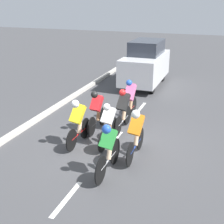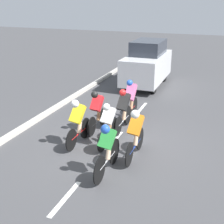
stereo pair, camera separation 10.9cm
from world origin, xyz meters
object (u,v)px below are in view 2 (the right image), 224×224
(support_car, at_px, (147,64))
(cyclist_pink, at_px, (131,98))
(cyclist_yellow, at_px, (78,120))
(cyclist_white, at_px, (108,123))
(cyclist_orange, at_px, (135,132))
(cyclist_black, at_px, (124,108))
(cyclist_green, at_px, (107,147))
(cyclist_red, at_px, (97,109))

(support_car, bearing_deg, cyclist_pink, 97.56)
(cyclist_yellow, height_order, cyclist_white, cyclist_yellow)
(cyclist_white, bearing_deg, support_car, -84.69)
(cyclist_orange, distance_m, cyclist_pink, 2.98)
(cyclist_black, height_order, cyclist_pink, cyclist_pink)
(cyclist_orange, bearing_deg, cyclist_yellow, -6.06)
(cyclist_orange, relative_size, support_car, 0.44)
(cyclist_yellow, bearing_deg, cyclist_pink, -107.71)
(cyclist_orange, height_order, support_car, support_car)
(cyclist_black, relative_size, cyclist_pink, 1.03)
(cyclist_green, height_order, cyclist_orange, cyclist_orange)
(cyclist_pink, bearing_deg, support_car, -82.44)
(cyclist_yellow, height_order, support_car, support_car)
(cyclist_orange, distance_m, cyclist_black, 1.95)
(cyclist_green, height_order, cyclist_black, cyclist_black)
(cyclist_orange, xyz_separation_m, cyclist_red, (1.73, -1.37, -0.03))
(cyclist_yellow, xyz_separation_m, cyclist_green, (-1.43, 1.24, -0.04))
(cyclist_white, xyz_separation_m, support_car, (0.65, -6.99, 0.36))
(cyclist_white, xyz_separation_m, cyclist_orange, (-0.98, 0.49, 0.07))
(cyclist_yellow, relative_size, cyclist_green, 0.92)
(cyclist_red, xyz_separation_m, cyclist_pink, (-0.71, -1.43, 0.03))
(cyclist_orange, bearing_deg, support_car, -77.67)
(cyclist_pink, xyz_separation_m, support_car, (0.62, -4.67, 0.30))
(cyclist_black, relative_size, support_car, 0.43)
(cyclist_white, distance_m, cyclist_pink, 2.32)
(cyclist_black, bearing_deg, cyclist_white, 87.01)
(support_car, bearing_deg, cyclist_red, 89.14)
(cyclist_white, xyz_separation_m, cyclist_pink, (0.03, -2.32, 0.07))
(cyclist_green, xyz_separation_m, cyclist_orange, (-0.42, -1.04, 0.04))
(cyclist_black, bearing_deg, cyclist_red, 23.22)
(cyclist_red, bearing_deg, cyclist_white, 129.90)
(cyclist_green, xyz_separation_m, cyclist_white, (0.57, -1.53, -0.02))
(cyclist_white, bearing_deg, cyclist_yellow, 18.59)
(cyclist_green, bearing_deg, cyclist_pink, -81.19)
(cyclist_yellow, bearing_deg, cyclist_white, -161.41)
(cyclist_black, bearing_deg, cyclist_yellow, 58.69)
(cyclist_orange, height_order, cyclist_black, cyclist_orange)
(support_car, bearing_deg, cyclist_black, 97.06)
(cyclist_yellow, height_order, cyclist_green, cyclist_yellow)
(cyclist_green, relative_size, cyclist_black, 1.04)
(cyclist_orange, bearing_deg, cyclist_red, -38.47)
(cyclist_yellow, distance_m, cyclist_orange, 1.86)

